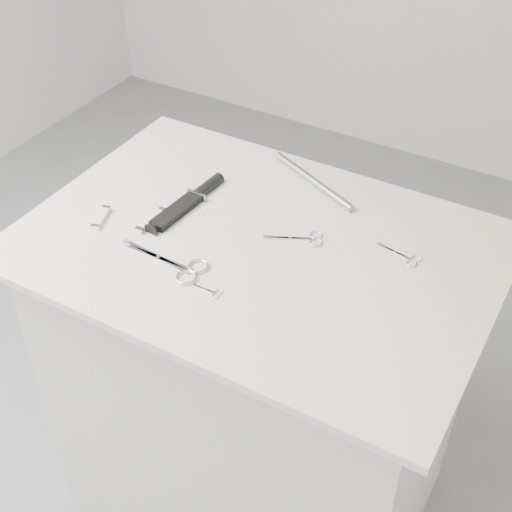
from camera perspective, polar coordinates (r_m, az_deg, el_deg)
The scene contains 11 objects.
ground at distance 2.21m, azimuth 0.11°, elevation -18.05°, with size 4.00×4.00×0.01m, color gray.
plinth at distance 1.84m, azimuth 0.13°, elevation -10.46°, with size 0.90×0.60×0.90m, color silver.
display_board at distance 1.52m, azimuth 0.15°, elevation 0.75°, with size 1.00×0.70×0.02m, color beige.
large_shears at distance 1.45m, azimuth -6.10°, elevation -0.85°, with size 0.20×0.09×0.01m.
embroidery_scissors_a at distance 1.52m, azimuth 3.92°, elevation 1.40°, with size 0.12×0.08×0.00m.
embroidery_scissors_b at distance 1.50m, azimuth 11.84°, elevation -0.06°, with size 0.10×0.04×0.00m.
tiny_scissors at distance 1.39m, azimuth -3.68°, elevation -2.84°, with size 0.07×0.03×0.00m.
sheathed_knife at distance 1.63m, azimuth -5.22°, elevation 4.52°, with size 0.06×0.24×0.03m.
pocket_knife_a at distance 1.58m, azimuth -8.39°, elevation 2.86°, with size 0.02×0.10×0.01m.
pocket_knife_b at distance 1.61m, azimuth -12.29°, elevation 3.00°, with size 0.04×0.08×0.01m.
metal_rail at distance 1.69m, azimuth 4.58°, elevation 6.02°, with size 0.02×0.02×0.28m, color gray.
Camera 1 is at (0.58, -1.02, 1.86)m, focal length 50.00 mm.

